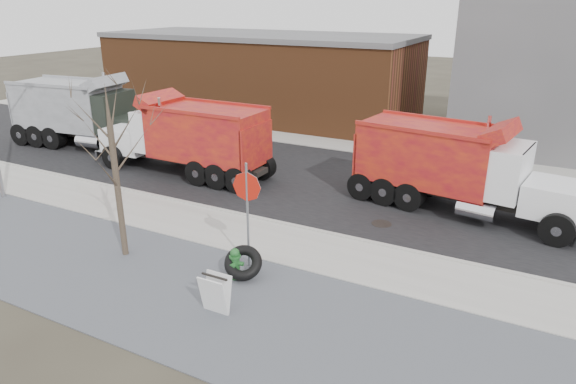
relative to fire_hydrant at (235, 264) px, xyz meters
The scene contains 15 objects.
ground 2.27m from the fire_hydrant, 103.14° to the left, with size 120.00×120.00×0.00m, color #383328.
gravel_verge 1.47m from the fire_hydrant, 111.02° to the right, with size 60.00×5.00×0.03m, color slate.
sidewalk 2.51m from the fire_hydrant, 101.82° to the left, with size 60.00×2.50×0.06m, color #9E9B93.
curb 3.78m from the fire_hydrant, 97.76° to the left, with size 60.00×0.15×0.11m, color #9E9B93.
road 8.50m from the fire_hydrant, 93.43° to the left, with size 60.00×9.40×0.02m, color black.
far_sidewalk 14.19m from the fire_hydrant, 92.05° to the left, with size 60.00×2.00×0.06m, color #9E9B93.
building_brick 21.98m from the fire_hydrant, 118.72° to the left, with size 20.20×8.20×5.30m.
bare_tree 4.72m from the fire_hydrant, behind, with size 3.20×3.20×5.20m.
fire_hydrant is the anchor object (origin of this frame).
truck_tire 0.24m from the fire_hydrant, 21.88° to the left, with size 1.38×1.35×0.89m.
stop_sign 1.85m from the fire_hydrant, 88.90° to the left, with size 0.86×0.10×3.15m.
sandwich_board 1.78m from the fire_hydrant, 72.39° to the right, with size 0.73×0.46×1.02m.
dump_truck_red_a 9.06m from the fire_hydrant, 60.89° to the left, with size 8.60×3.38×3.44m.
dump_truck_red_b 9.59m from the fire_hydrant, 135.39° to the left, with size 8.22×2.42×3.48m.
dump_truck_grey 16.46m from the fire_hydrant, 151.31° to the left, with size 8.49×3.46×3.74m.
Camera 1 is at (7.66, -12.65, 7.29)m, focal length 32.00 mm.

